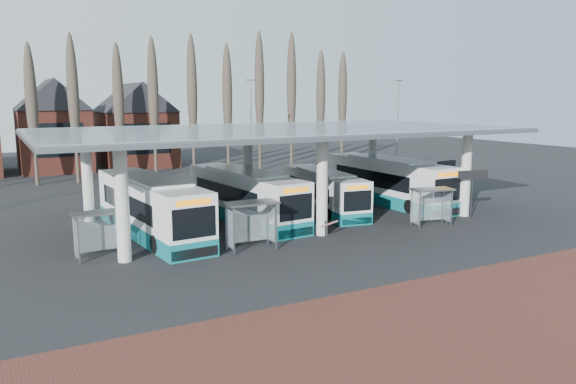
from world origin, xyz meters
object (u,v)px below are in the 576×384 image
shelter_2 (431,199)px  shelter_1 (250,215)px  bus_2 (324,192)px  shelter_0 (99,224)px  bus_3 (387,182)px  bus_1 (245,197)px  bus_0 (151,208)px

shelter_2 → shelter_1: bearing=-170.6°
bus_2 → shelter_0: 17.91m
bus_3 → shelter_1: bearing=-154.9°
bus_1 → bus_3: bus_3 is taller
shelter_0 → shelter_1: (7.75, -2.18, 0.14)m
bus_2 → bus_0: bearing=-165.8°
bus_0 → shelter_1: (4.03, -5.87, 0.27)m
bus_0 → shelter_2: bus_0 is taller
bus_1 → bus_3: 12.71m
bus_2 → shelter_2: (3.43, -7.77, 0.42)m
bus_0 → bus_1: size_ratio=1.04×
bus_0 → bus_2: size_ratio=1.19×
shelter_0 → bus_1: bearing=23.1°
bus_1 → shelter_1: bearing=-116.6°
shelter_1 → shelter_2: (12.82, -0.42, -0.14)m
bus_0 → shelter_0: bearing=-140.1°
bus_1 → shelter_2: size_ratio=4.33×
shelter_1 → shelter_2: bearing=0.3°
bus_2 → shelter_1: (-9.39, -7.35, 0.55)m
bus_2 → shelter_2: size_ratio=3.77×
bus_2 → bus_3: bearing=9.9°
bus_0 → bus_2: bus_0 is taller
bus_2 → bus_3: (6.13, 0.21, 0.29)m
shelter_1 → shelter_2: shelter_1 is taller
bus_2 → shelter_2: bearing=-58.2°
shelter_0 → shelter_2: 20.74m
shelter_1 → bus_1: bearing=70.6°
bus_0 → shelter_0: size_ratio=4.78×
shelter_2 → bus_3: bearing=82.6°
bus_2 → shelter_1: bearing=-134.0°
shelter_0 → shelter_1: shelter_1 is taller
bus_0 → shelter_2: size_ratio=4.49×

